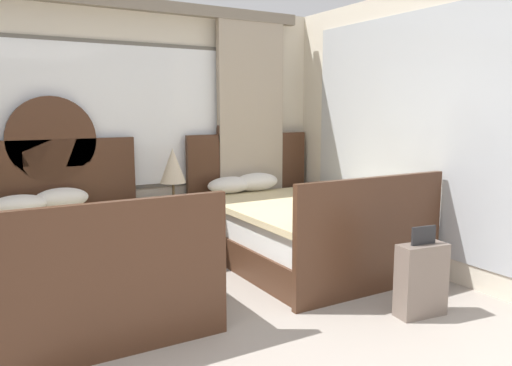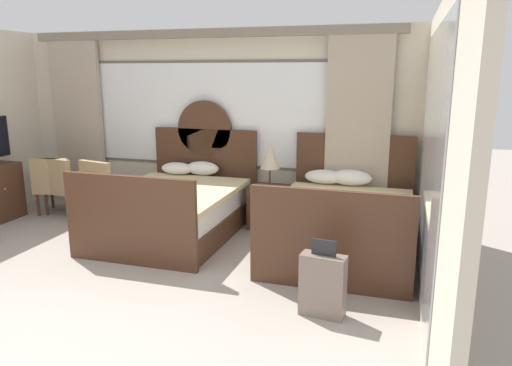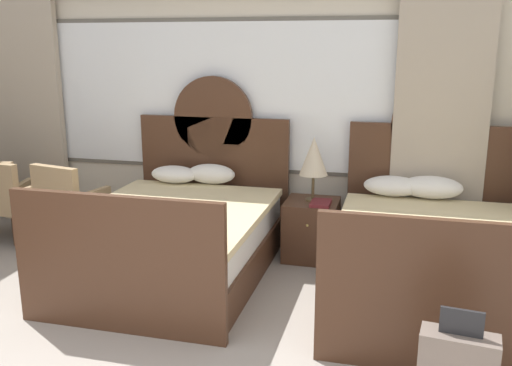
% 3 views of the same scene
% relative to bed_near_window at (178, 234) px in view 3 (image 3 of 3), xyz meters
% --- Properties ---
extents(wall_back_window, '(6.03, 0.22, 2.70)m').
position_rel_bed_near_window_xyz_m(wall_back_window, '(0.02, 1.11, 1.04)').
color(wall_back_window, beige).
rests_on(wall_back_window, ground_plane).
extents(bed_near_window, '(1.59, 2.18, 1.69)m').
position_rel_bed_near_window_xyz_m(bed_near_window, '(0.00, 0.00, 0.00)').
color(bed_near_window, '#472B1C').
rests_on(bed_near_window, ground_plane).
extents(bed_near_mirror, '(1.59, 2.18, 1.69)m').
position_rel_bed_near_window_xyz_m(bed_near_mirror, '(2.18, 0.01, 0.00)').
color(bed_near_mirror, '#472B1C').
rests_on(bed_near_mirror, ground_plane).
extents(nightstand_between_beds, '(0.49, 0.52, 0.56)m').
position_rel_bed_near_window_xyz_m(nightstand_between_beds, '(1.10, 0.65, -0.08)').
color(nightstand_between_beds, '#472B1C').
rests_on(nightstand_between_beds, ground_plane).
extents(table_lamp_on_nightstand, '(0.27, 0.27, 0.61)m').
position_rel_bed_near_window_xyz_m(table_lamp_on_nightstand, '(1.10, 0.67, 0.63)').
color(table_lamp_on_nightstand, brown).
rests_on(table_lamp_on_nightstand, nightstand_between_beds).
extents(book_on_nightstand, '(0.18, 0.26, 0.03)m').
position_rel_bed_near_window_xyz_m(book_on_nightstand, '(1.19, 0.55, 0.22)').
color(book_on_nightstand, maroon).
rests_on(book_on_nightstand, nightstand_between_beds).
extents(armchair_by_window_left, '(0.65, 0.65, 0.87)m').
position_rel_bed_near_window_xyz_m(armchair_by_window_left, '(-1.29, 0.32, 0.12)').
color(armchair_by_window_left, tan).
rests_on(armchair_by_window_left, ground_plane).
extents(armchair_by_window_centre, '(0.60, 0.60, 0.87)m').
position_rel_bed_near_window_xyz_m(armchair_by_window_centre, '(-1.99, 0.32, 0.12)').
color(armchair_by_window_centre, tan).
rests_on(armchair_by_window_centre, ground_plane).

